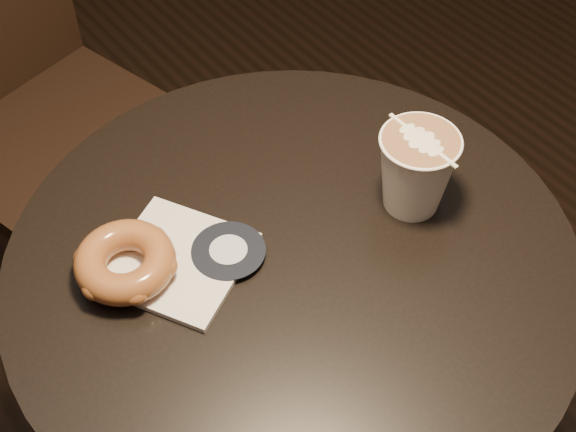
{
  "coord_description": "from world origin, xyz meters",
  "views": [
    {
      "loc": [
        -0.37,
        -0.47,
        1.51
      ],
      "look_at": [
        0.01,
        0.03,
        0.79
      ],
      "focal_mm": 50.0,
      "sensor_mm": 36.0,
      "label": 1
    }
  ],
  "objects_px": {
    "cafe_table": "(293,343)",
    "latte_cup": "(415,172)",
    "chair": "(15,73)",
    "doughnut": "(125,262)",
    "pastry_bag": "(178,261)"
  },
  "relations": [
    {
      "from": "cafe_table",
      "to": "latte_cup",
      "type": "bearing_deg",
      "value": -7.42
    },
    {
      "from": "cafe_table",
      "to": "latte_cup",
      "type": "distance_m",
      "value": 0.31
    },
    {
      "from": "chair",
      "to": "latte_cup",
      "type": "distance_m",
      "value": 0.83
    },
    {
      "from": "cafe_table",
      "to": "doughnut",
      "type": "relative_size",
      "value": 6.31
    },
    {
      "from": "cafe_table",
      "to": "chair",
      "type": "distance_m",
      "value": 0.74
    },
    {
      "from": "chair",
      "to": "doughnut",
      "type": "height_order",
      "value": "chair"
    },
    {
      "from": "chair",
      "to": "pastry_bag",
      "type": "relative_size",
      "value": 6.89
    },
    {
      "from": "cafe_table",
      "to": "latte_cup",
      "type": "xyz_separation_m",
      "value": [
        0.17,
        -0.02,
        0.25
      ]
    },
    {
      "from": "pastry_bag",
      "to": "latte_cup",
      "type": "distance_m",
      "value": 0.31
    },
    {
      "from": "latte_cup",
      "to": "doughnut",
      "type": "bearing_deg",
      "value": 161.28
    },
    {
      "from": "cafe_table",
      "to": "chair",
      "type": "bearing_deg",
      "value": 95.11
    },
    {
      "from": "pastry_bag",
      "to": "chair",
      "type": "bearing_deg",
      "value": 57.0
    },
    {
      "from": "doughnut",
      "to": "latte_cup",
      "type": "xyz_separation_m",
      "value": [
        0.34,
        -0.12,
        0.03
      ]
    },
    {
      "from": "cafe_table",
      "to": "pastry_bag",
      "type": "height_order",
      "value": "pastry_bag"
    },
    {
      "from": "pastry_bag",
      "to": "doughnut",
      "type": "xyz_separation_m",
      "value": [
        -0.06,
        0.02,
        0.02
      ]
    }
  ]
}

